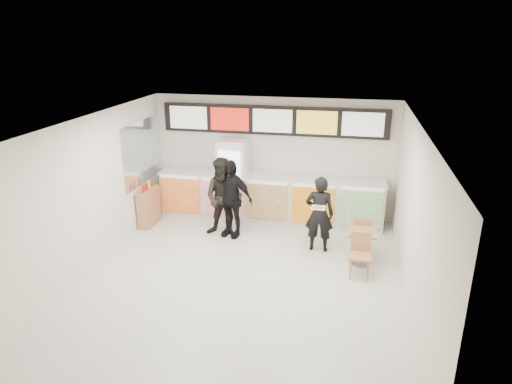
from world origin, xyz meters
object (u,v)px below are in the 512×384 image
(customer_mid, at_px, (231,198))
(drinks_fridge, at_px, (233,179))
(service_counter, at_px, (270,198))
(cafe_table, at_px, (361,241))
(customer_left, at_px, (224,198))
(condiment_ledge, at_px, (149,207))
(customer_main, at_px, (319,214))

(customer_mid, bearing_deg, drinks_fridge, 114.00)
(service_counter, bearing_deg, cafe_table, -40.54)
(customer_left, height_order, condiment_ledge, customer_left)
(drinks_fridge, bearing_deg, customer_mid, -78.33)
(service_counter, height_order, condiment_ledge, service_counter)
(customer_main, relative_size, cafe_table, 1.13)
(customer_mid, bearing_deg, cafe_table, -2.79)
(customer_left, relative_size, customer_mid, 1.02)
(service_counter, bearing_deg, drinks_fridge, 179.01)
(service_counter, height_order, customer_left, customer_left)
(condiment_ledge, bearing_deg, drinks_fridge, 25.91)
(service_counter, distance_m, drinks_fridge, 1.03)
(drinks_fridge, distance_m, customer_main, 2.70)
(service_counter, bearing_deg, customer_left, -126.37)
(service_counter, bearing_deg, condiment_ledge, -162.31)
(drinks_fridge, xyz_separation_m, customer_main, (2.26, -1.45, -0.17))
(customer_main, xyz_separation_m, customer_mid, (-2.03, 0.33, 0.08))
(customer_mid, relative_size, cafe_table, 1.23)
(customer_left, height_order, cafe_table, customer_left)
(cafe_table, bearing_deg, service_counter, 141.45)
(service_counter, xyz_separation_m, condiment_ledge, (-2.82, -0.90, -0.12))
(customer_left, bearing_deg, drinks_fridge, 98.09)
(drinks_fridge, xyz_separation_m, customer_left, (0.09, -1.17, -0.08))
(condiment_ledge, bearing_deg, cafe_table, -11.18)
(drinks_fridge, relative_size, condiment_ledge, 1.87)
(drinks_fridge, distance_m, cafe_table, 3.72)
(service_counter, xyz_separation_m, customer_main, (1.33, -1.44, 0.26))
(service_counter, distance_m, condiment_ledge, 2.96)
(cafe_table, bearing_deg, customer_left, 168.33)
(customer_left, bearing_deg, cafe_table, -9.88)
(cafe_table, bearing_deg, customer_main, 154.82)
(customer_left, bearing_deg, condiment_ledge, 176.54)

